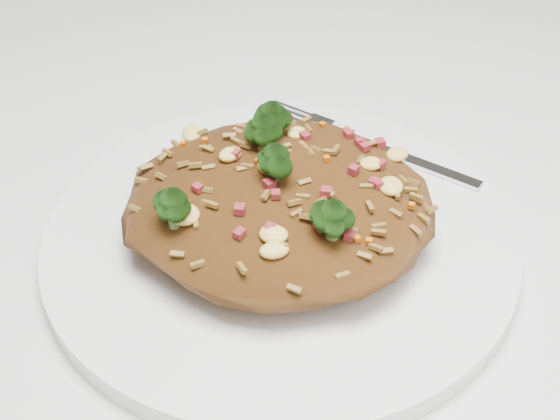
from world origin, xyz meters
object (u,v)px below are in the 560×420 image
Objects in this scene: dining_table at (200,373)px; plate at (280,238)px; fork at (377,148)px; fried_rice at (279,193)px.

plate reaches higher than dining_table.
fork is at bearing 55.98° from plate.
fried_rice is 1.18× the size of fork.
plate is at bearing -94.67° from fork.
plate is 1.57× the size of fried_rice.
dining_table is at bearing -104.44° from fork.
dining_table is 0.11m from plate.
plate is 0.10m from fork.
dining_table is 0.19m from fork.
fork reaches higher than dining_table.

